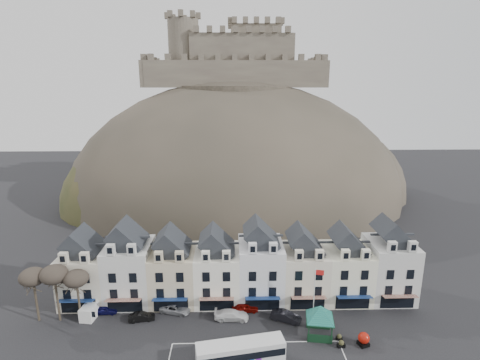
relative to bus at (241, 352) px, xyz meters
name	(u,v)px	position (x,y,z in m)	size (l,w,h in m)	color
townhouse_terrace	(240,267)	(0.27, 14.80, 3.62)	(54.40, 9.35, 11.80)	beige
castle_hill	(239,198)	(1.38, 67.78, -1.57)	(100.00, 76.00, 68.00)	#363329
castle	(236,58)	(0.63, 74.76, 38.52)	(50.20, 22.20, 22.00)	brown
tree_left_far	(33,277)	(-28.87, 9.33, 5.22)	(3.61, 3.61, 8.24)	#332A20
tree_left_mid	(54,275)	(-25.87, 9.33, 5.56)	(3.78, 3.78, 8.64)	#332A20
tree_left_near	(76,279)	(-22.87, 9.33, 4.88)	(3.43, 3.43, 7.84)	#332A20
bus	(241,352)	(0.00, 0.00, 0.00)	(11.02, 4.35, 3.03)	#262628
bus_shelter	(320,313)	(10.76, 5.01, 1.89)	(7.15, 7.15, 4.59)	black
red_buoy	(364,339)	(16.13, 2.96, -0.74)	(1.57, 1.57, 1.83)	black
flagpole	(315,292)	(10.66, 8.02, 3.19)	(1.21, 0.33, 8.52)	silver
white_van	(92,309)	(-21.62, 10.51, -0.69)	(2.50, 4.55, 1.97)	white
planter_west	(339,337)	(13.24, 4.02, -1.24)	(0.99, 0.68, 0.90)	black
planter_east	(341,344)	(13.13, 2.67, -1.19)	(1.04, 0.70, 1.00)	black
car_navy	(105,310)	(-19.87, 10.83, -1.06)	(1.47, 3.65, 1.24)	#0C0C3E
car_black	(142,317)	(-14.03, 8.95, -1.07)	(1.29, 3.69, 1.21)	black
car_silver	(175,308)	(-9.47, 10.83, -1.04)	(2.12, 4.52, 1.28)	#94969B
car_white	(231,315)	(-1.08, 8.91, -0.96)	(2.01, 4.94, 1.43)	white
car_maroon	(245,307)	(0.93, 10.83, -0.99)	(1.61, 4.01, 1.37)	#650905
car_charcoal	(286,316)	(6.72, 8.36, -0.96)	(1.53, 4.37, 1.44)	black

